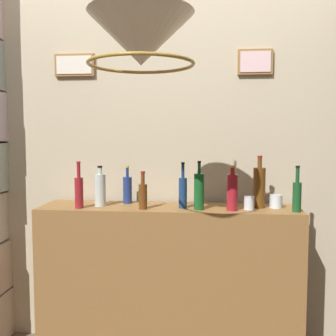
{
  "coord_description": "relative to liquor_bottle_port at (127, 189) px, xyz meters",
  "views": [
    {
      "loc": [
        0.24,
        -1.64,
        1.46
      ],
      "look_at": [
        0.0,
        0.78,
        1.26
      ],
      "focal_mm": 42.35,
      "sensor_mm": 36.0,
      "label": 1
    }
  ],
  "objects": [
    {
      "name": "panelled_rear_partition",
      "position": [
        0.29,
        0.17,
        0.41
      ],
      "size": [
        3.05,
        0.15,
        2.88
      ],
      "color": "#BCAD8E",
      "rests_on": "ground"
    },
    {
      "name": "bar_shelf_unit",
      "position": [
        0.29,
        -0.1,
        -0.6
      ],
      "size": [
        1.64,
        0.38,
        1.01
      ],
      "primitive_type": "cube",
      "color": "olive",
      "rests_on": "ground"
    },
    {
      "name": "liquor_bottle_port",
      "position": [
        0.0,
        0.0,
        0.0
      ],
      "size": [
        0.06,
        0.06,
        0.25
      ],
      "color": "navy",
      "rests_on": "bar_shelf_unit"
    },
    {
      "name": "liquor_bottle_tequila",
      "position": [
        0.14,
        -0.2,
        -0.01
      ],
      "size": [
        0.05,
        0.05,
        0.23
      ],
      "color": "brown",
      "rests_on": "bar_shelf_unit"
    },
    {
      "name": "liquor_bottle_whiskey",
      "position": [
        0.48,
        -0.18,
        0.02
      ],
      "size": [
        0.06,
        0.06,
        0.3
      ],
      "color": "#175422",
      "rests_on": "bar_shelf_unit"
    },
    {
      "name": "liquor_bottle_brandy",
      "position": [
        0.38,
        -0.14,
        0.01
      ],
      "size": [
        0.05,
        0.05,
        0.29
      ],
      "color": "navy",
      "rests_on": "bar_shelf_unit"
    },
    {
      "name": "liquor_bottle_vodka",
      "position": [
        1.05,
        -0.19,
        0.01
      ],
      "size": [
        0.05,
        0.05,
        0.27
      ],
      "color": "#194C23",
      "rests_on": "bar_shelf_unit"
    },
    {
      "name": "liquor_bottle_amaro",
      "position": [
        -0.26,
        -0.21,
        0.01
      ],
      "size": [
        0.05,
        0.05,
        0.29
      ],
      "color": "maroon",
      "rests_on": "bar_shelf_unit"
    },
    {
      "name": "liquor_bottle_mezcal",
      "position": [
        -0.15,
        -0.12,
        0.01
      ],
      "size": [
        0.07,
        0.07,
        0.26
      ],
      "color": "silver",
      "rests_on": "bar_shelf_unit"
    },
    {
      "name": "liquor_bottle_rum",
      "position": [
        0.68,
        -0.19,
        0.02
      ],
      "size": [
        0.07,
        0.07,
        0.27
      ],
      "color": "#A31C27",
      "rests_on": "bar_shelf_unit"
    },
    {
      "name": "liquor_bottle_sherry",
      "position": [
        0.85,
        -0.08,
        0.04
      ],
      "size": [
        0.08,
        0.08,
        0.33
      ],
      "color": "brown",
      "rests_on": "bar_shelf_unit"
    },
    {
      "name": "glass_tumbler_rocks",
      "position": [
        0.95,
        -0.07,
        -0.05
      ],
      "size": [
        0.08,
        0.08,
        0.08
      ],
      "color": "silver",
      "rests_on": "bar_shelf_unit"
    },
    {
      "name": "glass_tumbler_highball",
      "position": [
        0.78,
        -0.15,
        -0.05
      ],
      "size": [
        0.06,
        0.06,
        0.08
      ],
      "color": "silver",
      "rests_on": "bar_shelf_unit"
    },
    {
      "name": "pendant_lamp",
      "position": [
        0.23,
        -0.78,
        0.78
      ],
      "size": [
        0.49,
        0.49,
        0.5
      ],
      "color": "#EFE5C6"
    }
  ]
}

